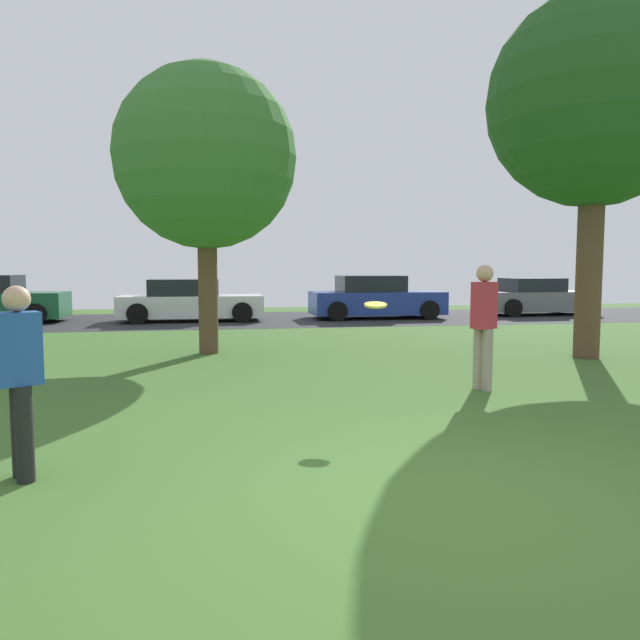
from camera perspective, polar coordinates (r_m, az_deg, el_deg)
ground_plane at (r=4.67m, az=11.91°, el=-16.65°), size 44.00×44.00×0.00m
road_strip at (r=20.16m, az=-5.29°, el=0.08°), size 44.00×6.40×0.01m
birch_tree_lone at (r=12.37m, az=-10.79°, el=14.83°), size 3.57×3.57×5.66m
maple_tree_far at (r=12.83m, az=24.71°, el=18.37°), size 3.95×3.95×6.79m
person_thrower at (r=5.38m, az=-26.63°, el=-4.66°), size 0.39×0.34×1.57m
person_catcher at (r=8.66m, az=15.29°, el=-0.07°), size 0.39×0.34×1.75m
frisbee_disc at (r=7.12m, az=5.30°, el=1.44°), size 0.31×0.31×0.07m
parked_car_white at (r=19.80m, az=-12.27°, el=1.70°), size 4.53×1.96×1.35m
parked_car_blue at (r=20.53m, az=5.26°, el=2.03°), size 4.44×2.11×1.45m
parked_car_grey at (r=23.35m, az=19.78°, el=2.00°), size 4.01×2.03×1.34m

